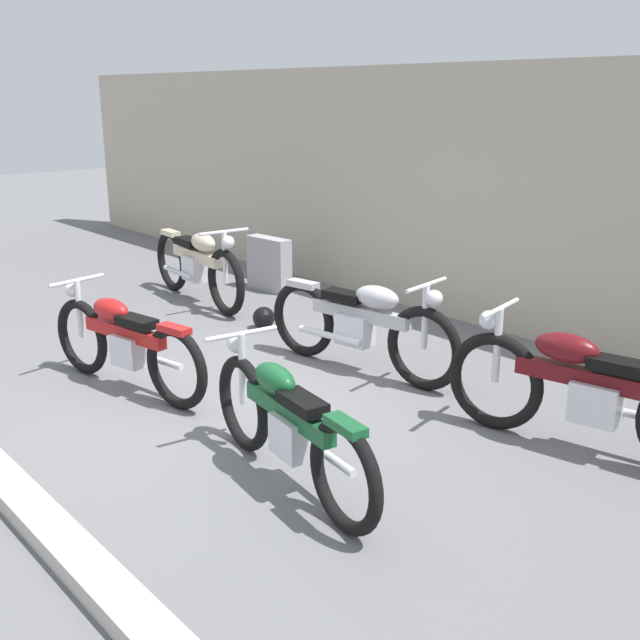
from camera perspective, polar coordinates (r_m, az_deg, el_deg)
The scene contains 9 objects.
ground_plane at distance 6.47m, azimuth -6.90°, elevation -6.14°, with size 40.00×40.00×0.00m, color slate.
building_wall at distance 8.51m, azimuth 12.87°, elevation 8.95°, with size 18.00×0.30×2.82m, color #B2A893.
stone_marker at distance 9.96m, azimuth -3.86°, elevation 4.23°, with size 0.68×0.20×0.70m, color #9E9EA3.
helmet at distance 8.36m, azimuth -4.27°, elevation 0.17°, with size 0.25×0.25×0.25m, color black.
motorcycle_silver at distance 6.96m, azimuth 3.14°, elevation -0.31°, with size 2.14×0.65×0.96m.
motorcycle_cream at distance 9.44m, azimuth -9.22°, elevation 4.19°, with size 2.24×0.63×1.01m.
motorcycle_green at distance 4.98m, azimuth -2.46°, elevation -7.83°, with size 1.99×0.57×0.90m.
motorcycle_maroon at distance 5.70m, azimuth 19.46°, elevation -5.08°, with size 2.17×0.73×0.98m.
motorcycle_red at distance 6.76m, azimuth -14.52°, elevation -1.61°, with size 2.00×0.64×0.90m.
Camera 1 is at (4.96, -3.31, 2.50)m, focal length 42.45 mm.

